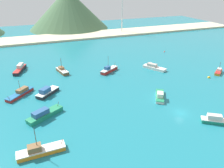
% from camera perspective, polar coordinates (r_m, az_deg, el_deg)
% --- Properties ---
extents(ground, '(260.00, 280.00, 0.50)m').
position_cam_1_polar(ground, '(90.33, 5.92, 1.97)').
color(ground, teal).
extents(fishing_boat_1, '(8.56, 6.82, 2.45)m').
position_cam_1_polar(fishing_boat_1, '(66.63, 25.67, -8.47)').
color(fishing_boat_1, '#198466').
rests_on(fishing_boat_1, ground).
extents(fishing_boat_3, '(7.68, 10.56, 2.30)m').
position_cam_1_polar(fishing_boat_3, '(98.53, 10.84, 4.33)').
color(fishing_boat_3, silver).
rests_on(fishing_boat_3, ground).
extents(fishing_boat_4, '(9.31, 9.48, 5.46)m').
position_cam_1_polar(fishing_boat_4, '(80.26, -22.75, -2.23)').
color(fishing_boat_4, red).
rests_on(fishing_boat_4, ground).
extents(fishing_boat_5, '(9.26, 7.12, 7.16)m').
position_cam_1_polar(fishing_boat_5, '(93.49, -0.81, 3.72)').
color(fishing_boat_5, red).
rests_on(fishing_boat_5, ground).
extents(fishing_boat_6, '(5.74, 11.37, 2.86)m').
position_cam_1_polar(fishing_boat_6, '(102.41, -22.85, 3.68)').
color(fishing_boat_6, '#232328').
rests_on(fishing_boat_6, ground).
extents(fishing_boat_7, '(10.64, 2.98, 6.86)m').
position_cam_1_polar(fishing_boat_7, '(53.42, -18.23, -16.12)').
color(fishing_boat_7, orange).
rests_on(fishing_boat_7, ground).
extents(fishing_boat_8, '(6.74, 5.62, 4.78)m').
position_cam_1_polar(fishing_boat_8, '(102.54, 26.00, 2.91)').
color(fishing_boat_8, orange).
rests_on(fishing_boat_8, ground).
extents(fishing_boat_9, '(6.97, 9.04, 2.43)m').
position_cam_1_polar(fishing_boat_9, '(74.07, 12.36, -3.03)').
color(fishing_boat_9, silver).
rests_on(fishing_boat_9, ground).
extents(fishing_boat_10, '(10.82, 7.96, 2.73)m').
position_cam_1_polar(fishing_boat_10, '(65.30, -17.30, -7.53)').
color(fishing_boat_10, '#198466').
rests_on(fishing_boat_10, ground).
extents(fishing_boat_11, '(4.36, 8.61, 6.20)m').
position_cam_1_polar(fishing_boat_11, '(95.12, -12.84, 3.40)').
color(fishing_boat_11, brown).
rests_on(fishing_boat_11, ground).
extents(fishing_boat_12, '(8.50, 8.30, 2.75)m').
position_cam_1_polar(fishing_boat_12, '(77.72, -16.58, -1.97)').
color(fishing_boat_12, '#232328').
rests_on(fishing_boat_12, ground).
extents(buoy_0, '(1.05, 1.05, 1.05)m').
position_cam_1_polar(buoy_0, '(96.06, 23.91, 1.58)').
color(buoy_0, gold).
rests_on(buoy_0, ground).
extents(buoy_1, '(0.73, 0.73, 0.73)m').
position_cam_1_polar(buoy_1, '(125.02, 13.50, 8.17)').
color(buoy_1, red).
rests_on(buoy_1, ground).
extents(beach_strip, '(247.00, 22.29, 1.20)m').
position_cam_1_polar(beach_strip, '(160.29, -6.98, 12.47)').
color(beach_strip, beige).
rests_on(beach_strip, ground).
extents(hill_central, '(63.40, 63.40, 30.66)m').
position_cam_1_polar(hill_central, '(189.32, -11.31, 18.63)').
color(hill_central, '#476B47').
rests_on(hill_central, ground).
extents(radio_tower, '(2.94, 2.35, 29.41)m').
position_cam_1_polar(radio_tower, '(168.42, 2.63, 18.20)').
color(radio_tower, silver).
rests_on(radio_tower, ground).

